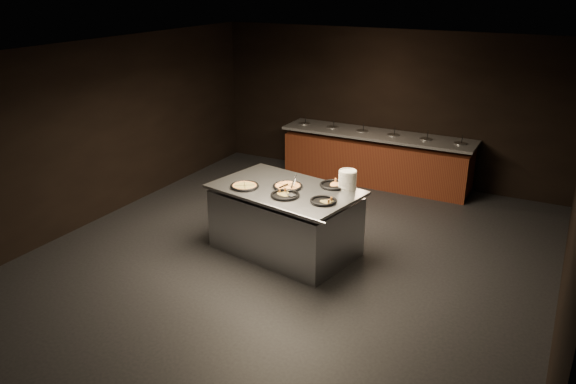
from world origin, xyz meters
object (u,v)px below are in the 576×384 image
Objects in this scene: serving_counter at (285,221)px; pan_cheese_whole at (288,186)px; pan_veggie_whole at (245,186)px; plate_stack at (347,180)px.

serving_counter is 0.54m from pan_cheese_whole.
pan_veggie_whole and pan_cheese_whole have the same top height.
serving_counter is at bearing -110.43° from pan_cheese_whole.
pan_cheese_whole is at bearing 80.29° from serving_counter.
pan_cheese_whole is at bearing 27.41° from pan_veggie_whole.
plate_stack reaches higher than pan_cheese_whole.
plate_stack is at bearing 37.90° from serving_counter.
plate_stack is 0.62× the size of pan_cheese_whole.
serving_counter is at bearing 24.16° from pan_veggie_whole.
pan_cheese_whole is (0.55, 0.28, 0.00)m from pan_veggie_whole.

